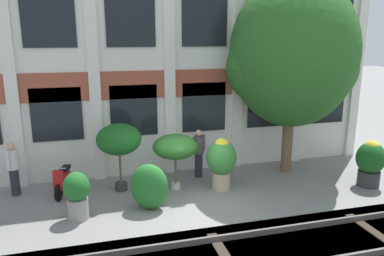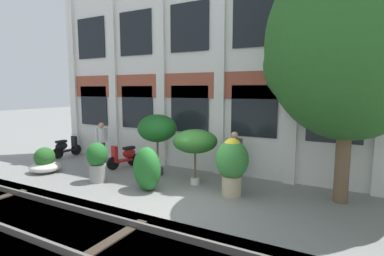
{
  "view_description": "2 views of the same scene",
  "coord_description": "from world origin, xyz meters",
  "px_view_note": "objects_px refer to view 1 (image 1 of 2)",
  "views": [
    {
      "loc": [
        -2.49,
        -9.18,
        4.68
      ],
      "look_at": [
        0.54,
        2.12,
        1.76
      ],
      "focal_mm": 35.0,
      "sensor_mm": 36.0,
      "label": 1
    },
    {
      "loc": [
        4.1,
        -6.57,
        2.95
      ],
      "look_at": [
        -0.2,
        1.36,
        1.79
      ],
      "focal_mm": 28.0,
      "sensor_mm": 36.0,
      "label": 2
    }
  ],
  "objects_px": {
    "potted_plant_tall_urn": "(119,140)",
    "potted_plant_fluted_column": "(77,194)",
    "potted_plant_ribbed_drum": "(222,160)",
    "potted_plant_stone_basin": "(370,161)",
    "resident_by_doorway": "(199,152)",
    "resident_watching_tracks": "(13,167)",
    "broadleaf_tree": "(293,56)",
    "topiary_hedge": "(149,187)",
    "potted_plant_low_pan": "(175,147)",
    "scooter_second_parked": "(64,179)"
  },
  "relations": [
    {
      "from": "potted_plant_low_pan",
      "to": "scooter_second_parked",
      "type": "xyz_separation_m",
      "value": [
        -3.34,
        0.56,
        -0.92
      ]
    },
    {
      "from": "broadleaf_tree",
      "to": "potted_plant_tall_urn",
      "type": "distance_m",
      "value": 6.21
    },
    {
      "from": "potted_plant_stone_basin",
      "to": "scooter_second_parked",
      "type": "distance_m",
      "value": 9.52
    },
    {
      "from": "potted_plant_ribbed_drum",
      "to": "scooter_second_parked",
      "type": "bearing_deg",
      "value": 168.71
    },
    {
      "from": "potted_plant_fluted_column",
      "to": "resident_by_doorway",
      "type": "height_order",
      "value": "resident_by_doorway"
    },
    {
      "from": "broadleaf_tree",
      "to": "potted_plant_tall_urn",
      "type": "relative_size",
      "value": 3.1
    },
    {
      "from": "resident_watching_tracks",
      "to": "potted_plant_tall_urn",
      "type": "bearing_deg",
      "value": 10.55
    },
    {
      "from": "potted_plant_stone_basin",
      "to": "potted_plant_ribbed_drum",
      "type": "bearing_deg",
      "value": 168.15
    },
    {
      "from": "potted_plant_tall_urn",
      "to": "topiary_hedge",
      "type": "height_order",
      "value": "potted_plant_tall_urn"
    },
    {
      "from": "potted_plant_ribbed_drum",
      "to": "potted_plant_stone_basin",
      "type": "distance_m",
      "value": 4.72
    },
    {
      "from": "resident_by_doorway",
      "to": "resident_watching_tracks",
      "type": "distance_m",
      "value": 5.72
    },
    {
      "from": "scooter_second_parked",
      "to": "resident_by_doorway",
      "type": "relative_size",
      "value": 0.83
    },
    {
      "from": "potted_plant_fluted_column",
      "to": "potted_plant_stone_basin",
      "type": "relative_size",
      "value": 0.86
    },
    {
      "from": "potted_plant_ribbed_drum",
      "to": "topiary_hedge",
      "type": "relative_size",
      "value": 1.26
    },
    {
      "from": "potted_plant_fluted_column",
      "to": "broadleaf_tree",
      "type": "bearing_deg",
      "value": 14.23
    },
    {
      "from": "resident_watching_tracks",
      "to": "topiary_hedge",
      "type": "distance_m",
      "value": 4.24
    },
    {
      "from": "potted_plant_stone_basin",
      "to": "topiary_hedge",
      "type": "xyz_separation_m",
      "value": [
        -6.97,
        0.19,
        -0.18
      ]
    },
    {
      "from": "potted_plant_stone_basin",
      "to": "resident_watching_tracks",
      "type": "relative_size",
      "value": 0.92
    },
    {
      "from": "broadleaf_tree",
      "to": "potted_plant_ribbed_drum",
      "type": "relative_size",
      "value": 4.01
    },
    {
      "from": "resident_by_doorway",
      "to": "potted_plant_stone_basin",
      "type": "bearing_deg",
      "value": 41.03
    },
    {
      "from": "potted_plant_ribbed_drum",
      "to": "potted_plant_stone_basin",
      "type": "xyz_separation_m",
      "value": [
        4.61,
        -0.97,
        -0.13
      ]
    },
    {
      "from": "scooter_second_parked",
      "to": "potted_plant_stone_basin",
      "type": "bearing_deg",
      "value": 93.1
    },
    {
      "from": "broadleaf_tree",
      "to": "resident_watching_tracks",
      "type": "height_order",
      "value": "broadleaf_tree"
    },
    {
      "from": "potted_plant_fluted_column",
      "to": "scooter_second_parked",
      "type": "bearing_deg",
      "value": 104.03
    },
    {
      "from": "resident_watching_tracks",
      "to": "potted_plant_fluted_column",
      "type": "bearing_deg",
      "value": -29.01
    },
    {
      "from": "potted_plant_fluted_column",
      "to": "resident_watching_tracks",
      "type": "height_order",
      "value": "resident_watching_tracks"
    },
    {
      "from": "potted_plant_stone_basin",
      "to": "resident_by_doorway",
      "type": "bearing_deg",
      "value": 156.54
    },
    {
      "from": "potted_plant_fluted_column",
      "to": "topiary_hedge",
      "type": "distance_m",
      "value": 1.9
    },
    {
      "from": "broadleaf_tree",
      "to": "topiary_hedge",
      "type": "distance_m",
      "value": 6.29
    },
    {
      "from": "topiary_hedge",
      "to": "resident_watching_tracks",
      "type": "bearing_deg",
      "value": 152.44
    },
    {
      "from": "potted_plant_ribbed_drum",
      "to": "broadleaf_tree",
      "type": "bearing_deg",
      "value": 18.03
    },
    {
      "from": "resident_watching_tracks",
      "to": "potted_plant_stone_basin",
      "type": "bearing_deg",
      "value": 7.62
    },
    {
      "from": "potted_plant_ribbed_drum",
      "to": "resident_watching_tracks",
      "type": "relative_size",
      "value": 1.0
    },
    {
      "from": "potted_plant_fluted_column",
      "to": "potted_plant_stone_basin",
      "type": "height_order",
      "value": "potted_plant_stone_basin"
    },
    {
      "from": "scooter_second_parked",
      "to": "topiary_hedge",
      "type": "xyz_separation_m",
      "value": [
        2.35,
        -1.72,
        0.21
      ]
    },
    {
      "from": "scooter_second_parked",
      "to": "resident_watching_tracks",
      "type": "relative_size",
      "value": 0.84
    },
    {
      "from": "potted_plant_low_pan",
      "to": "potted_plant_stone_basin",
      "type": "distance_m",
      "value": 6.15
    },
    {
      "from": "potted_plant_tall_urn",
      "to": "topiary_hedge",
      "type": "distance_m",
      "value": 1.9
    },
    {
      "from": "potted_plant_fluted_column",
      "to": "resident_by_doorway",
      "type": "bearing_deg",
      "value": 28.34
    },
    {
      "from": "resident_watching_tracks",
      "to": "broadleaf_tree",
      "type": "bearing_deg",
      "value": 17.03
    },
    {
      "from": "potted_plant_low_pan",
      "to": "resident_by_doorway",
      "type": "bearing_deg",
      "value": 39.92
    },
    {
      "from": "potted_plant_fluted_column",
      "to": "resident_by_doorway",
      "type": "relative_size",
      "value": 0.78
    },
    {
      "from": "broadleaf_tree",
      "to": "potted_plant_fluted_column",
      "type": "distance_m",
      "value": 7.89
    },
    {
      "from": "resident_by_doorway",
      "to": "resident_watching_tracks",
      "type": "height_order",
      "value": "resident_by_doorway"
    },
    {
      "from": "potted_plant_tall_urn",
      "to": "potted_plant_fluted_column",
      "type": "xyz_separation_m",
      "value": [
        -1.23,
        -1.6,
        -0.9
      ]
    },
    {
      "from": "scooter_second_parked",
      "to": "resident_watching_tracks",
      "type": "xyz_separation_m",
      "value": [
        -1.4,
        0.24,
        0.43
      ]
    },
    {
      "from": "broadleaf_tree",
      "to": "potted_plant_ribbed_drum",
      "type": "distance_m",
      "value": 4.16
    },
    {
      "from": "potted_plant_fluted_column",
      "to": "potted_plant_low_pan",
      "type": "distance_m",
      "value": 3.21
    },
    {
      "from": "potted_plant_low_pan",
      "to": "resident_by_doorway",
      "type": "relative_size",
      "value": 1.06
    },
    {
      "from": "potted_plant_low_pan",
      "to": "scooter_second_parked",
      "type": "distance_m",
      "value": 3.5
    }
  ]
}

